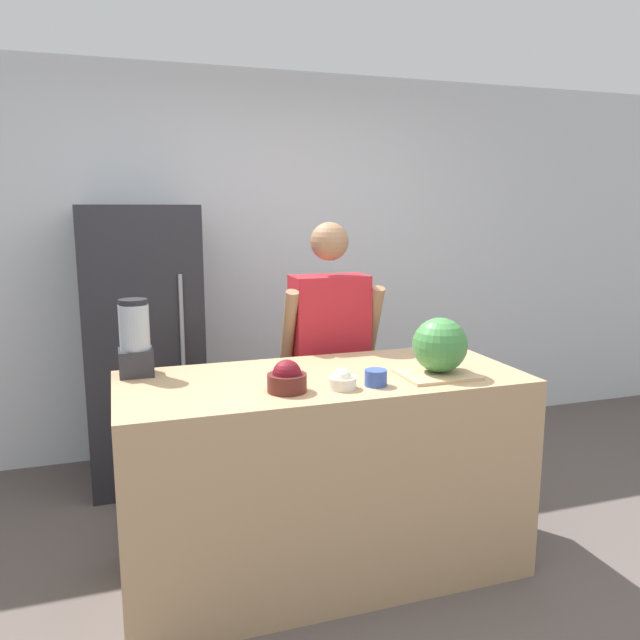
{
  "coord_description": "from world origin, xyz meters",
  "views": [
    {
      "loc": [
        -0.87,
        -2.19,
        1.69
      ],
      "look_at": [
        0.0,
        0.43,
        1.19
      ],
      "focal_mm": 35.0,
      "sensor_mm": 36.0,
      "label": 1
    }
  ],
  "objects_px": {
    "person": "(329,364)",
    "bowl_small_blue": "(376,378)",
    "blender": "(135,340)",
    "bowl_cream": "(342,381)",
    "bowl_cherries": "(287,379)",
    "refrigerator": "(144,345)",
    "watermelon": "(440,345)"
  },
  "relations": [
    {
      "from": "refrigerator",
      "to": "bowl_cream",
      "type": "bearing_deg",
      "value": -64.5
    },
    {
      "from": "person",
      "to": "blender",
      "type": "xyz_separation_m",
      "value": [
        -1.05,
        -0.35,
        0.28
      ]
    },
    {
      "from": "bowl_cream",
      "to": "watermelon",
      "type": "bearing_deg",
      "value": 8.02
    },
    {
      "from": "watermelon",
      "to": "blender",
      "type": "height_order",
      "value": "blender"
    },
    {
      "from": "person",
      "to": "bowl_small_blue",
      "type": "xyz_separation_m",
      "value": [
        -0.08,
        -0.85,
        0.15
      ]
    },
    {
      "from": "person",
      "to": "watermelon",
      "type": "relative_size",
      "value": 6.48
    },
    {
      "from": "refrigerator",
      "to": "bowl_cream",
      "type": "distance_m",
      "value": 1.71
    },
    {
      "from": "refrigerator",
      "to": "person",
      "type": "relative_size",
      "value": 1.06
    },
    {
      "from": "person",
      "to": "watermelon",
      "type": "distance_m",
      "value": 0.86
    },
    {
      "from": "bowl_cherries",
      "to": "blender",
      "type": "xyz_separation_m",
      "value": [
        -0.58,
        0.46,
        0.11
      ]
    },
    {
      "from": "refrigerator",
      "to": "bowl_small_blue",
      "type": "height_order",
      "value": "refrigerator"
    },
    {
      "from": "bowl_small_blue",
      "to": "blender",
      "type": "xyz_separation_m",
      "value": [
        -0.96,
        0.5,
        0.13
      ]
    },
    {
      "from": "blender",
      "to": "person",
      "type": "bearing_deg",
      "value": 18.36
    },
    {
      "from": "refrigerator",
      "to": "person",
      "type": "distance_m",
      "value": 1.2
    },
    {
      "from": "bowl_cherries",
      "to": "blender",
      "type": "distance_m",
      "value": 0.75
    },
    {
      "from": "refrigerator",
      "to": "blender",
      "type": "height_order",
      "value": "refrigerator"
    },
    {
      "from": "refrigerator",
      "to": "watermelon",
      "type": "bearing_deg",
      "value": -50.13
    },
    {
      "from": "person",
      "to": "bowl_small_blue",
      "type": "relative_size",
      "value": 16.8
    },
    {
      "from": "watermelon",
      "to": "bowl_small_blue",
      "type": "xyz_separation_m",
      "value": [
        -0.34,
        -0.07,
        -0.1
      ]
    },
    {
      "from": "bowl_cream",
      "to": "blender",
      "type": "xyz_separation_m",
      "value": [
        -0.81,
        0.5,
        0.13
      ]
    },
    {
      "from": "refrigerator",
      "to": "bowl_cherries",
      "type": "relative_size",
      "value": 10.37
    },
    {
      "from": "bowl_cherries",
      "to": "blender",
      "type": "bearing_deg",
      "value": 141.37
    },
    {
      "from": "person",
      "to": "blender",
      "type": "height_order",
      "value": "person"
    },
    {
      "from": "blender",
      "to": "bowl_cream",
      "type": "bearing_deg",
      "value": -31.47
    },
    {
      "from": "bowl_cherries",
      "to": "bowl_cream",
      "type": "distance_m",
      "value": 0.23
    },
    {
      "from": "bowl_cream",
      "to": "bowl_small_blue",
      "type": "relative_size",
      "value": 1.21
    },
    {
      "from": "bowl_cream",
      "to": "bowl_small_blue",
      "type": "height_order",
      "value": "bowl_cream"
    },
    {
      "from": "watermelon",
      "to": "bowl_cherries",
      "type": "distance_m",
      "value": 0.73
    },
    {
      "from": "bowl_small_blue",
      "to": "blender",
      "type": "height_order",
      "value": "blender"
    },
    {
      "from": "bowl_cream",
      "to": "person",
      "type": "bearing_deg",
      "value": 74.42
    },
    {
      "from": "refrigerator",
      "to": "bowl_cherries",
      "type": "bearing_deg",
      "value": -71.52
    },
    {
      "from": "bowl_cherries",
      "to": "bowl_small_blue",
      "type": "height_order",
      "value": "bowl_cherries"
    }
  ]
}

